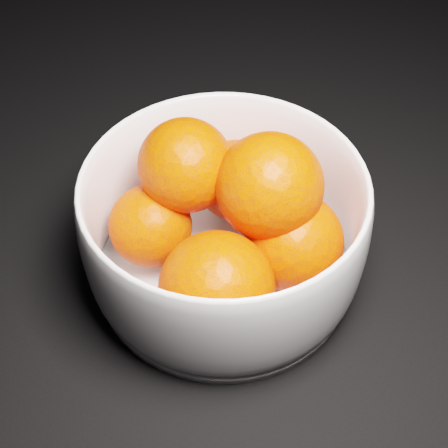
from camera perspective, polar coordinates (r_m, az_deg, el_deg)
name	(u,v)px	position (r m, az deg, el deg)	size (l,w,h in m)	color
bowl	(224,229)	(0.53, 0.00, -0.43)	(0.24, 0.24, 0.12)	white
orange_pile	(232,220)	(0.52, 0.69, 0.39)	(0.19, 0.20, 0.14)	#FF3600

